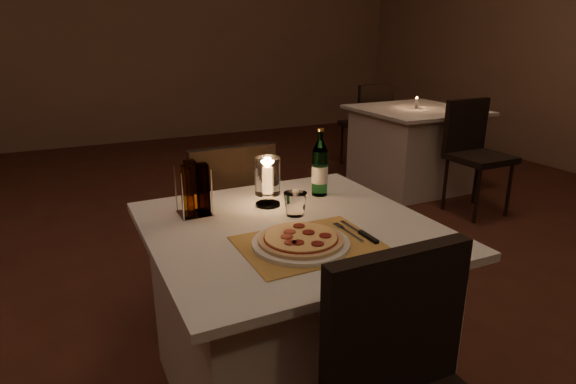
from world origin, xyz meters
name	(u,v)px	position (x,y,z in m)	size (l,w,h in m)	color
floor	(291,363)	(0.00, 0.00, -0.01)	(8.00, 10.00, 0.02)	#4A2318
wall_back	(114,23)	(0.00, 5.01, 1.50)	(8.00, 0.02, 3.00)	#88674F
main_table	(290,312)	(-0.09, -0.17, 0.37)	(1.00, 1.00, 0.74)	silver
chair_far	(228,211)	(-0.09, 0.54, 0.55)	(0.42, 0.42, 0.90)	black
placemat	(309,244)	(-0.11, -0.35, 0.74)	(0.45, 0.34, 0.00)	#BA8C40
plate	(301,243)	(-0.14, -0.35, 0.75)	(0.32, 0.32, 0.01)	white
pizza	(301,239)	(-0.14, -0.35, 0.77)	(0.28, 0.28, 0.02)	#D8B77F
fork	(346,231)	(0.06, -0.32, 0.75)	(0.02, 0.18, 0.00)	silver
knife	(364,235)	(0.09, -0.38, 0.75)	(0.02, 0.22, 0.01)	black
tumbler	(295,204)	(-0.03, -0.09, 0.78)	(0.09, 0.09, 0.09)	white
water_bottle	(320,169)	(0.17, 0.08, 0.86)	(0.07, 0.07, 0.29)	#60B26F
hurricane_candle	(268,178)	(-0.08, 0.06, 0.86)	(0.10, 0.10, 0.20)	white
cruet_caddy	(194,191)	(-0.37, 0.07, 0.84)	(0.12, 0.12, 0.21)	white
neighbor_table_right	(413,148)	(2.17, 1.83, 0.37)	(1.00, 1.00, 0.74)	silver
neighbor_chair_ra	(473,145)	(2.17, 1.12, 0.55)	(0.42, 0.42, 0.90)	black
neighbor_chair_rb	(370,117)	(2.17, 2.55, 0.55)	(0.42, 0.42, 0.90)	black
neighbor_candle_right	(416,103)	(2.17, 1.83, 0.79)	(0.03, 0.03, 0.11)	white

